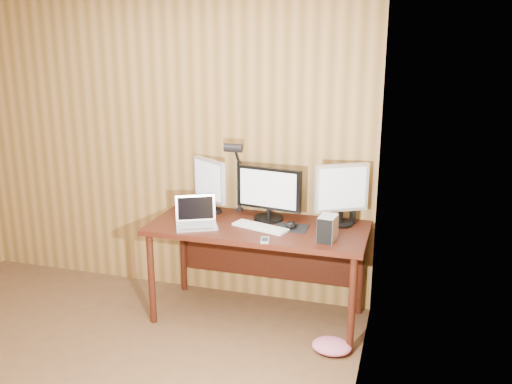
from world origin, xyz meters
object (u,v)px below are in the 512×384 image
at_px(monitor_right, 341,192).
at_px(keyboard, 260,227).
at_px(laptop, 196,218).
at_px(desk_lamp, 236,167).
at_px(phone, 265,240).
at_px(monitor_center, 269,193).
at_px(speaker, 352,217).
at_px(hard_drive, 327,228).
at_px(monitor_left, 209,184).
at_px(desk, 261,238).
at_px(mouse, 291,225).

xyz_separation_m(monitor_right, keyboard, (-0.54, -0.25, -0.24)).
distance_m(laptop, desk_lamp, 0.51).
bearing_deg(keyboard, monitor_right, 41.58).
bearing_deg(phone, monitor_center, 88.52).
xyz_separation_m(monitor_center, phone, (0.10, -0.45, -0.20)).
height_order(keyboard, speaker, speaker).
bearing_deg(laptop, speaker, -7.54).
relative_size(hard_drive, speaker, 1.64).
xyz_separation_m(monitor_left, laptop, (0.02, -0.32, -0.18)).
xyz_separation_m(monitor_right, speaker, (0.08, 0.05, -0.19)).
distance_m(desk, monitor_center, 0.34).
bearing_deg(mouse, monitor_right, 26.96).
relative_size(mouse, hard_drive, 0.68).
bearing_deg(speaker, desk, -165.56).
height_order(monitor_left, speaker, monitor_left).
height_order(monitor_left, hard_drive, monitor_left).
xyz_separation_m(phone, speaker, (0.52, 0.54, 0.05)).
bearing_deg(speaker, monitor_center, -171.93).
relative_size(monitor_right, desk_lamp, 0.76).
bearing_deg(laptop, keyboard, -17.78).
bearing_deg(hard_drive, monitor_right, 91.02).
bearing_deg(desk, speaker, 14.44).
xyz_separation_m(desk, hard_drive, (0.54, -0.24, 0.21)).
distance_m(desk, laptop, 0.51).
relative_size(desk, monitor_left, 3.73).
relative_size(monitor_left, desk_lamp, 0.71).
relative_size(monitor_right, mouse, 3.84).
distance_m(monitor_left, phone, 0.80).
relative_size(speaker, desk_lamp, 0.18).
bearing_deg(monitor_left, desk, 18.67).
relative_size(monitor_left, keyboard, 0.98).
bearing_deg(monitor_right, monitor_center, 153.94).
bearing_deg(monitor_right, desk_lamp, 147.04).
bearing_deg(monitor_left, desk_lamp, 42.80).
bearing_deg(phone, desk, 96.58).
bearing_deg(desk_lamp, hard_drive, -33.76).
relative_size(keyboard, speaker, 4.10).
distance_m(desk, keyboard, 0.18).
distance_m(monitor_right, speaker, 0.22).
bearing_deg(phone, laptop, 149.16).
height_order(phone, desk_lamp, desk_lamp).
bearing_deg(monitor_right, hard_drive, -126.38).
height_order(mouse, speaker, speaker).
distance_m(laptop, mouse, 0.70).
bearing_deg(speaker, keyboard, -154.82).
bearing_deg(mouse, desk_lamp, 154.90).
height_order(monitor_left, keyboard, monitor_left).
bearing_deg(phone, mouse, 56.60).
xyz_separation_m(laptop, phone, (0.57, -0.18, -0.05)).
xyz_separation_m(monitor_center, laptop, (-0.48, -0.27, -0.16)).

